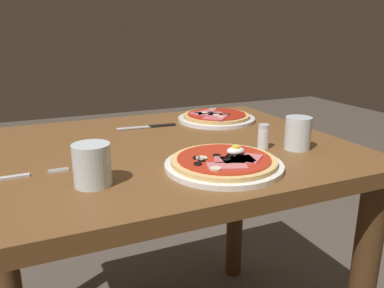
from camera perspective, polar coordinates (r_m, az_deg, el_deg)
dining_table at (r=1.11m, az=-4.52°, el=-6.77°), size 1.02×0.80×0.76m
pizza_foreground at (r=0.89m, az=4.79°, el=-2.81°), size 0.28×0.28×0.05m
pizza_across_left at (r=1.35m, az=3.61°, el=3.96°), size 0.27×0.27×0.03m
water_glass_near at (r=0.81m, az=-14.56°, el=-3.41°), size 0.08×0.08×0.09m
water_glass_far at (r=1.06m, az=15.40°, el=1.25°), size 0.07×0.07×0.09m
fork at (r=0.92m, az=-23.47°, el=-4.27°), size 0.16×0.02×0.00m
knife at (r=1.27m, az=-6.12°, el=2.62°), size 0.20×0.03×0.01m
salt_shaker at (r=1.05m, az=10.52°, el=1.07°), size 0.03×0.03×0.07m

